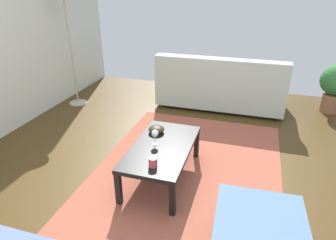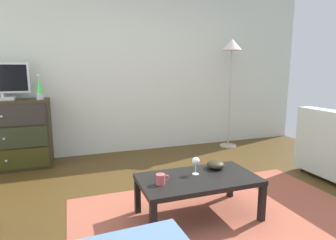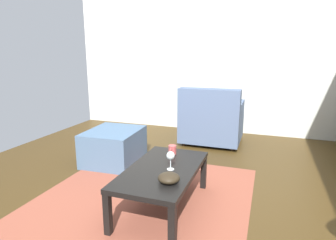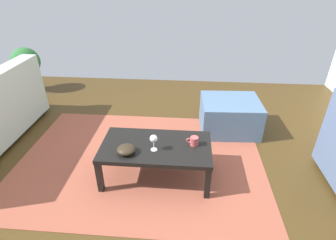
% 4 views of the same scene
% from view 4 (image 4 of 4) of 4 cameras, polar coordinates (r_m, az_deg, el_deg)
% --- Properties ---
extents(ground_plane, '(5.97, 5.11, 0.05)m').
position_cam_4_polar(ground_plane, '(2.76, -2.34, -11.79)').
color(ground_plane, '#433014').
extents(area_rug, '(2.60, 1.90, 0.01)m').
position_cam_4_polar(area_rug, '(2.92, -5.83, -8.49)').
color(area_rug, brown).
rests_on(area_rug, ground_plane).
extents(coffee_table, '(1.03, 0.56, 0.37)m').
position_cam_4_polar(coffee_table, '(2.52, -2.62, -6.20)').
color(coffee_table, black).
rests_on(coffee_table, ground_plane).
extents(wine_glass, '(0.07, 0.07, 0.16)m').
position_cam_4_polar(wine_glass, '(2.37, -3.10, -4.12)').
color(wine_glass, silver).
rests_on(wine_glass, coffee_table).
extents(mug, '(0.11, 0.08, 0.08)m').
position_cam_4_polar(mug, '(2.49, 5.57, -4.52)').
color(mug, '#BD4C4B').
rests_on(mug, coffee_table).
extents(bowl_decorative, '(0.17, 0.17, 0.07)m').
position_cam_4_polar(bowl_decorative, '(2.40, -8.95, -6.28)').
color(bowl_decorative, '#2D2317').
rests_on(bowl_decorative, coffee_table).
extents(ottoman, '(0.73, 0.63, 0.41)m').
position_cam_4_polar(ottoman, '(3.41, 13.06, 0.96)').
color(ottoman, slate).
rests_on(ottoman, ground_plane).
extents(potted_plant, '(0.44, 0.44, 0.72)m').
position_cam_4_polar(potted_plant, '(4.93, -28.05, 10.29)').
color(potted_plant, brown).
rests_on(potted_plant, ground_plane).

